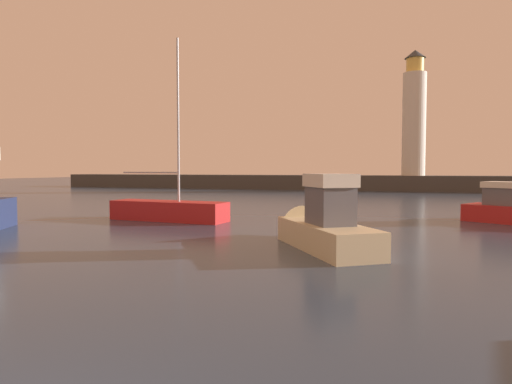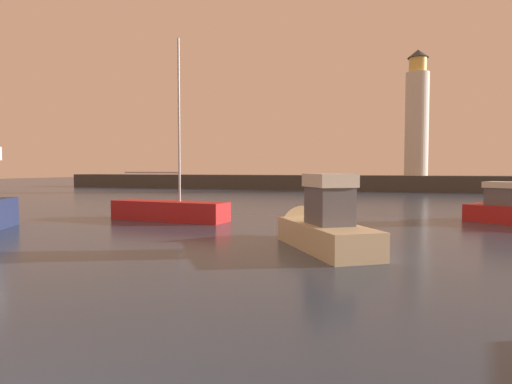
% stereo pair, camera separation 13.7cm
% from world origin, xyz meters
% --- Properties ---
extents(ground_plane, '(220.00, 220.00, 0.00)m').
position_xyz_m(ground_plane, '(0.00, 28.50, 0.00)').
color(ground_plane, '#2D3D51').
extents(breakwater, '(92.22, 4.75, 1.94)m').
position_xyz_m(breakwater, '(0.00, 56.99, 0.97)').
color(breakwater, '#423F3D').
rests_on(breakwater, ground_plane).
extents(lighthouse, '(2.84, 2.84, 15.64)m').
position_xyz_m(lighthouse, '(4.94, 56.99, 9.35)').
color(lighthouse, silver).
rests_on(lighthouse, breakwater).
extents(motorboat_2, '(4.95, 6.17, 2.91)m').
position_xyz_m(motorboat_2, '(0.94, 13.44, 0.74)').
color(motorboat_2, beige).
rests_on(motorboat_2, ground_plane).
extents(sailboat_moored, '(6.63, 2.14, 9.50)m').
position_xyz_m(sailboat_moored, '(-8.02, 18.66, 0.57)').
color(sailboat_moored, '#B21E1E').
rests_on(sailboat_moored, ground_plane).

